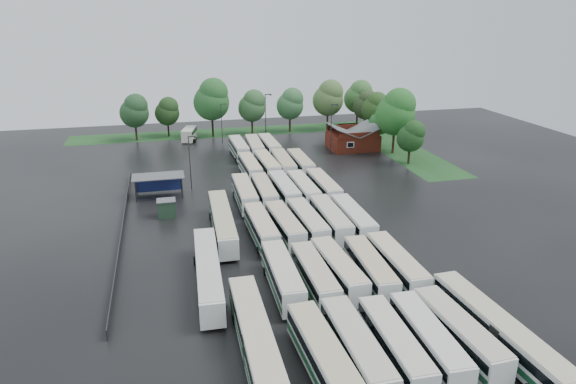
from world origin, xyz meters
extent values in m
plane|color=black|center=(0.00, 0.00, 0.00)|extent=(160.00, 160.00, 0.00)
cube|color=maroon|center=(24.00, 42.80, 1.70)|extent=(10.00, 8.00, 3.40)
cube|color=#4C4F51|center=(21.50, 42.80, 4.30)|extent=(5.07, 8.60, 2.19)
cube|color=#4C4F51|center=(26.50, 42.80, 4.30)|extent=(5.07, 8.60, 2.19)
cube|color=maroon|center=(24.00, 38.80, 3.90)|extent=(9.00, 0.20, 1.20)
cube|color=silver|center=(22.00, 38.75, 2.00)|extent=(1.60, 0.12, 1.20)
cylinder|color=#2D2D30|center=(-20.80, 20.00, 1.70)|extent=(0.16, 0.16, 3.40)
cylinder|color=#2D2D30|center=(-13.60, 20.00, 1.70)|extent=(0.16, 0.16, 3.40)
cylinder|color=#2D2D30|center=(-20.80, 23.20, 1.70)|extent=(0.16, 0.16, 3.40)
cylinder|color=#2D2D30|center=(-13.60, 23.20, 1.70)|extent=(0.16, 0.16, 3.40)
cube|color=#4C4F51|center=(-17.20, 21.60, 3.50)|extent=(8.20, 4.20, 0.15)
cube|color=navy|center=(-17.20, 23.50, 1.60)|extent=(7.60, 0.08, 2.60)
cube|color=#1D3824|center=(-16.20, 12.60, 1.25)|extent=(2.50, 2.00, 2.50)
cube|color=#4C4F51|center=(-16.20, 12.60, 2.56)|extent=(2.70, 2.20, 0.12)
cube|color=#1A441A|center=(2.00, 64.80, 0.01)|extent=(80.00, 10.00, 0.01)
cube|color=#1A441A|center=(34.00, 42.80, 0.01)|extent=(10.00, 50.00, 0.01)
cube|color=#2D2D30|center=(-22.20, 8.00, 0.60)|extent=(0.10, 50.00, 1.20)
cube|color=silver|center=(-4.33, -25.95, 1.87)|extent=(3.08, 12.40, 2.82)
cube|color=black|center=(-4.33, -25.95, 2.43)|extent=(3.12, 11.91, 0.90)
cube|color=#19532D|center=(-4.33, -25.95, 1.25)|extent=(3.12, 12.15, 0.62)
cube|color=#B8AE88|center=(-4.33, -25.95, 3.33)|extent=(2.97, 12.02, 0.12)
cylinder|color=black|center=(-4.33, -22.02, 0.46)|extent=(2.61, 0.98, 0.98)
cube|color=silver|center=(-1.27, -25.72, 1.86)|extent=(2.57, 12.24, 2.80)
cube|color=black|center=(-1.27, -25.72, 2.42)|extent=(2.63, 11.75, 0.90)
cube|color=#194D2E|center=(-1.27, -25.72, 1.24)|extent=(2.62, 12.00, 0.62)
cube|color=#BAB29F|center=(-1.27, -25.72, 3.31)|extent=(2.47, 11.88, 0.12)
cylinder|color=black|center=(-1.27, -21.80, 0.46)|extent=(2.60, 0.98, 0.98)
cube|color=silver|center=(2.13, -25.93, 1.78)|extent=(2.72, 11.77, 2.68)
cube|color=black|center=(2.13, -25.93, 2.32)|extent=(2.77, 11.30, 0.86)
cube|color=#204A30|center=(2.13, -25.93, 1.19)|extent=(2.77, 11.53, 0.59)
cube|color=beige|center=(2.13, -25.93, 3.17)|extent=(2.62, 11.41, 0.12)
cylinder|color=black|center=(2.13, -22.18, 0.44)|extent=(2.49, 0.94, 0.94)
cube|color=silver|center=(5.28, -25.96, 1.79)|extent=(2.87, 11.84, 2.69)
cube|color=black|center=(5.28, -25.96, 2.33)|extent=(2.92, 11.37, 0.86)
cube|color=#1C4A2E|center=(5.28, -25.96, 1.20)|extent=(2.91, 11.61, 0.59)
cube|color=beige|center=(5.28, -25.96, 3.18)|extent=(2.76, 11.48, 0.12)
cylinder|color=black|center=(5.28, -29.73, 0.44)|extent=(2.50, 0.94, 0.94)
cylinder|color=black|center=(5.28, -22.20, 0.44)|extent=(2.50, 0.94, 0.94)
cube|color=silver|center=(8.37, -25.76, 1.81)|extent=(3.08, 11.99, 2.72)
cube|color=black|center=(8.37, -25.76, 2.35)|extent=(3.11, 11.52, 0.87)
cube|color=#1C492E|center=(8.37, -25.76, 1.21)|extent=(3.11, 11.75, 0.60)
cube|color=#BBB29C|center=(8.37, -25.76, 3.22)|extent=(2.96, 11.63, 0.12)
cylinder|color=black|center=(8.37, -29.56, 0.45)|extent=(2.52, 0.95, 0.95)
cylinder|color=black|center=(8.37, -21.96, 0.45)|extent=(2.52, 0.95, 0.95)
cube|color=silver|center=(-4.50, -12.07, 1.84)|extent=(2.80, 12.18, 2.78)
cube|color=black|center=(-4.50, -12.07, 2.40)|extent=(2.85, 11.70, 0.89)
cube|color=#225335|center=(-4.50, -12.07, 1.23)|extent=(2.84, 11.94, 0.61)
cube|color=beige|center=(-4.50, -12.07, 3.28)|extent=(2.69, 11.81, 0.12)
cylinder|color=black|center=(-4.50, -15.95, 0.45)|extent=(2.58, 0.97, 0.97)
cylinder|color=black|center=(-4.50, -8.19, 0.45)|extent=(2.58, 0.97, 0.97)
cube|color=silver|center=(-1.09, -12.74, 1.77)|extent=(2.45, 11.66, 2.67)
cube|color=black|center=(-1.09, -12.74, 2.31)|extent=(2.51, 11.20, 0.85)
cube|color=#1D5834|center=(-1.09, -12.74, 1.19)|extent=(2.50, 11.43, 0.59)
cube|color=#BCAF97|center=(-1.09, -12.74, 3.16)|extent=(2.35, 11.31, 0.12)
cylinder|color=black|center=(-1.09, -16.47, 0.44)|extent=(2.48, 0.93, 0.93)
cylinder|color=black|center=(-1.09, -9.01, 0.44)|extent=(2.48, 0.93, 0.93)
cube|color=silver|center=(1.84, -12.09, 1.80)|extent=(3.03, 11.91, 2.70)
cube|color=black|center=(1.84, -12.09, 2.34)|extent=(3.06, 11.44, 0.87)
cube|color=#28583D|center=(1.84, -12.09, 1.20)|extent=(3.07, 11.67, 0.60)
cube|color=beige|center=(1.84, -12.09, 3.20)|extent=(2.91, 11.55, 0.12)
cylinder|color=black|center=(1.84, -15.87, 0.44)|extent=(2.51, 0.94, 0.94)
cylinder|color=black|center=(1.84, -8.32, 0.44)|extent=(2.51, 0.94, 0.94)
cube|color=silver|center=(5.32, -12.72, 1.79)|extent=(3.00, 11.90, 2.70)
cube|color=black|center=(5.32, -12.72, 2.34)|extent=(3.04, 11.43, 0.87)
cube|color=#20492F|center=(5.32, -12.72, 1.20)|extent=(3.04, 11.67, 0.60)
cube|color=#C5AF8B|center=(5.32, -12.72, 3.20)|extent=(2.88, 11.54, 0.12)
cylinder|color=black|center=(5.32, -16.49, 0.44)|extent=(2.51, 0.94, 0.94)
cylinder|color=black|center=(5.32, -8.94, 0.44)|extent=(2.51, 0.94, 0.94)
cube|color=silver|center=(8.52, -12.56, 1.83)|extent=(2.57, 12.07, 2.76)
cube|color=black|center=(8.52, -12.56, 2.39)|extent=(2.63, 11.59, 0.88)
cube|color=#234A34|center=(8.52, -12.56, 1.23)|extent=(2.62, 11.83, 0.61)
cube|color=beige|center=(8.52, -12.56, 3.27)|extent=(2.47, 11.71, 0.12)
cylinder|color=black|center=(8.52, -16.42, 0.45)|extent=(2.56, 0.96, 0.96)
cylinder|color=black|center=(8.52, -8.70, 0.45)|extent=(2.56, 0.96, 0.96)
cube|color=silver|center=(-4.25, 1.23, 1.80)|extent=(2.71, 11.86, 2.71)
cube|color=black|center=(-4.25, 1.23, 2.34)|extent=(2.76, 11.39, 0.87)
cube|color=#205836|center=(-4.25, 1.23, 1.20)|extent=(2.76, 11.63, 0.60)
cube|color=beige|center=(-4.25, 1.23, 3.20)|extent=(2.61, 11.51, 0.12)
cylinder|color=black|center=(-4.25, -2.55, 0.44)|extent=(2.51, 0.94, 0.94)
cylinder|color=black|center=(-4.25, 5.01, 0.44)|extent=(2.51, 0.94, 0.94)
cube|color=silver|center=(-1.07, 1.21, 1.79)|extent=(3.00, 11.90, 2.70)
cube|color=black|center=(-1.07, 1.21, 2.34)|extent=(3.04, 11.43, 0.87)
cube|color=#235234|center=(-1.07, 1.21, 1.20)|extent=(3.04, 11.67, 0.59)
cube|color=#C4B08F|center=(-1.07, 1.21, 3.20)|extent=(2.89, 11.54, 0.12)
cylinder|color=black|center=(-1.07, -2.56, 0.44)|extent=(2.51, 0.94, 0.94)
cylinder|color=black|center=(-1.07, 4.99, 0.44)|extent=(2.51, 0.94, 0.94)
cube|color=silver|center=(2.10, 1.37, 1.82)|extent=(2.85, 12.06, 2.75)
cube|color=black|center=(2.10, 1.37, 2.37)|extent=(2.90, 11.58, 0.88)
cube|color=#205D36|center=(2.10, 1.37, 1.22)|extent=(2.90, 11.82, 0.60)
cube|color=beige|center=(2.10, 1.37, 3.25)|extent=(2.74, 11.70, 0.12)
cylinder|color=black|center=(2.10, -2.47, 0.45)|extent=(2.55, 0.96, 0.96)
cylinder|color=black|center=(2.10, 5.21, 0.45)|extent=(2.55, 0.96, 0.96)
cube|color=silver|center=(5.37, 1.51, 1.88)|extent=(2.70, 12.36, 2.83)
cube|color=black|center=(5.37, 1.51, 2.44)|extent=(2.75, 11.87, 0.90)
cube|color=#275539|center=(5.37, 1.51, 1.25)|extent=(2.75, 12.12, 0.62)
cube|color=beige|center=(5.37, 1.51, 3.34)|extent=(2.59, 11.99, 0.12)
cylinder|color=black|center=(5.37, -2.43, 0.46)|extent=(2.62, 0.99, 0.99)
cylinder|color=black|center=(5.37, 5.46, 0.46)|extent=(2.62, 0.99, 0.99)
cube|color=silver|center=(8.46, 1.14, 1.86)|extent=(2.65, 12.25, 2.80)
cube|color=black|center=(8.46, 1.14, 2.42)|extent=(2.71, 11.76, 0.90)
cube|color=#29593E|center=(8.46, 1.14, 1.24)|extent=(2.70, 12.00, 0.62)
cube|color=beige|center=(8.46, 1.14, 3.31)|extent=(2.55, 11.88, 0.12)
cylinder|color=black|center=(8.46, -2.77, 0.46)|extent=(2.60, 0.98, 0.98)
cylinder|color=black|center=(8.46, 5.05, 0.46)|extent=(2.60, 0.98, 0.98)
cube|color=silver|center=(-4.29, 14.65, 1.85)|extent=(2.71, 12.17, 2.78)
cube|color=black|center=(-4.29, 14.65, 2.40)|extent=(2.77, 11.69, 0.89)
cube|color=#214D33|center=(-4.29, 14.65, 1.23)|extent=(2.76, 11.93, 0.61)
cube|color=#C5B598|center=(-4.29, 14.65, 3.29)|extent=(2.61, 11.81, 0.12)
cylinder|color=black|center=(-4.29, 10.77, 0.46)|extent=(2.58, 0.97, 0.97)
cylinder|color=black|center=(-4.29, 18.53, 0.46)|extent=(2.58, 0.97, 0.97)
cube|color=silver|center=(-1.17, 14.79, 1.79)|extent=(2.66, 11.78, 2.69)
cube|color=black|center=(-1.17, 14.79, 2.32)|extent=(2.71, 11.31, 0.86)
cube|color=#235339|center=(-1.17, 14.79, 1.19)|extent=(2.70, 11.55, 0.59)
cube|color=#BFAF8D|center=(-1.17, 14.79, 3.18)|extent=(2.55, 11.43, 0.12)
cylinder|color=black|center=(-1.17, 11.03, 0.44)|extent=(2.49, 0.94, 0.94)
cylinder|color=black|center=(-1.17, 18.54, 0.44)|extent=(2.49, 0.94, 0.94)
cube|color=silver|center=(2.04, 14.83, 1.84)|extent=(2.67, 12.13, 2.77)
cube|color=black|center=(2.04, 14.83, 2.39)|extent=(2.72, 11.64, 0.89)
cube|color=#2A5A3C|center=(2.04, 14.83, 1.23)|extent=(2.72, 11.89, 0.61)
cube|color=beige|center=(2.04, 14.83, 3.28)|extent=(2.56, 11.76, 0.12)
cylinder|color=black|center=(2.04, 10.95, 0.45)|extent=(2.57, 0.97, 0.97)
cylinder|color=black|center=(2.04, 18.70, 0.45)|extent=(2.57, 0.97, 0.97)
cube|color=silver|center=(5.11, 14.49, 1.82)|extent=(2.57, 11.96, 2.74)
cube|color=black|center=(5.11, 14.49, 2.36)|extent=(2.63, 11.48, 0.88)
cube|color=#22573A|center=(5.11, 14.49, 1.21)|extent=(2.62, 11.72, 0.60)
cube|color=beige|center=(5.11, 14.49, 3.23)|extent=(2.47, 11.60, 0.12)
cylinder|color=black|center=(5.11, 10.67, 0.45)|extent=(2.54, 0.96, 0.96)
cylinder|color=black|center=(5.11, 18.31, 0.45)|extent=(2.54, 0.96, 0.96)
cube|color=silver|center=(8.56, 14.76, 1.82)|extent=(2.55, 11.96, 2.74)
cube|color=black|center=(8.56, 14.76, 2.37)|extent=(2.61, 11.49, 0.88)
cube|color=#214B33|center=(8.56, 14.76, 1.22)|extent=(2.60, 11.72, 0.60)
cube|color=beige|center=(8.56, 14.76, 3.24)|extent=(2.45, 11.60, 0.12)
cylinder|color=black|center=(8.56, 10.94, 0.45)|extent=(2.54, 0.96, 0.96)
cylinder|color=black|center=(8.56, 18.59, 0.45)|extent=(2.54, 0.96, 0.96)
cube|color=silver|center=(-1.11, 28.24, 1.78)|extent=(2.63, 11.76, 2.69)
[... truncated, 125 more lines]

